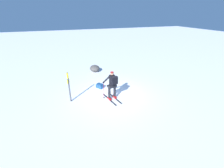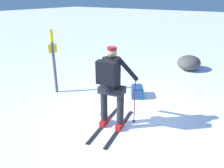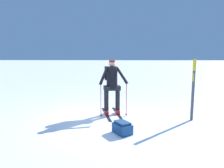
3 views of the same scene
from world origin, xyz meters
The scene contains 5 objects.
ground_plane centered at (0.00, 0.00, 0.00)m, with size 80.00×80.00×0.00m, color white.
skier centered at (-0.48, 0.24, 1.05)m, with size 1.65×0.94×1.78m.
dropped_backpack centered at (1.24, 0.55, 0.15)m, with size 0.60×0.55×0.31m.
trail_marker centered at (0.12, 2.67, 1.09)m, with size 0.22×0.13×1.84m.
rock_boulder centered at (4.54, 0.11, 0.28)m, with size 1.01×0.86×0.56m, color #474442.
Camera 2 is at (-3.84, -2.15, 2.70)m, focal length 35.00 mm.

